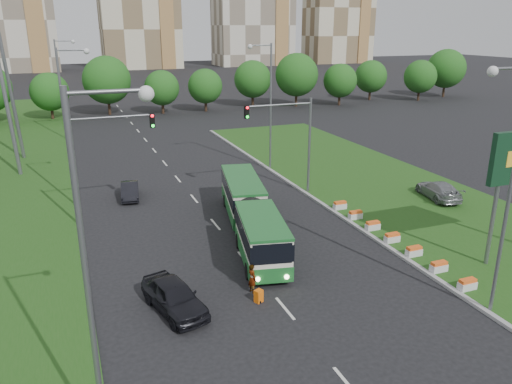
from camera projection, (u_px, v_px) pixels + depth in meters
name	position (u px, v px, depth m)	size (l,w,h in m)	color
ground	(289.00, 251.00, 31.33)	(360.00, 360.00, 0.00)	black
grass_median	(387.00, 190.00, 42.86)	(14.00, 60.00, 0.15)	#1F4C15
median_kerb	(315.00, 199.00, 40.46)	(0.30, 60.00, 0.18)	#959595
left_verge	(5.00, 175.00, 47.21)	(12.00, 110.00, 0.10)	#1F4C15
lane_markings	(173.00, 173.00, 47.98)	(0.20, 100.00, 0.01)	silver
flower_planters	(392.00, 238.00, 32.26)	(1.10, 13.70, 0.60)	silver
traffic_mast_median	(292.00, 132.00, 40.13)	(5.76, 0.32, 8.00)	slate
traffic_mast_left	(97.00, 151.00, 34.02)	(5.76, 0.32, 8.00)	slate
street_lamps	(198.00, 131.00, 37.24)	(36.00, 60.00, 12.00)	slate
tree_line	(204.00, 84.00, 81.98)	(120.00, 8.00, 9.00)	#1A5416
midrise_east	(339.00, 8.00, 188.63)	(24.00, 14.00, 40.00)	beige
articulated_bus	(248.00, 213.00, 33.42)	(2.38, 15.26, 2.51)	silver
car_left_near	(174.00, 296.00, 24.56)	(1.88, 4.67, 1.59)	black
car_left_far	(130.00, 191.00, 40.84)	(1.37, 3.93, 1.30)	black
car_median	(438.00, 190.00, 40.35)	(1.99, 4.88, 1.42)	gray
pedestrian	(252.00, 278.00, 26.27)	(0.59, 0.39, 1.63)	gray
shopping_trolley	(259.00, 296.00, 25.48)	(0.39, 0.42, 0.67)	orange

